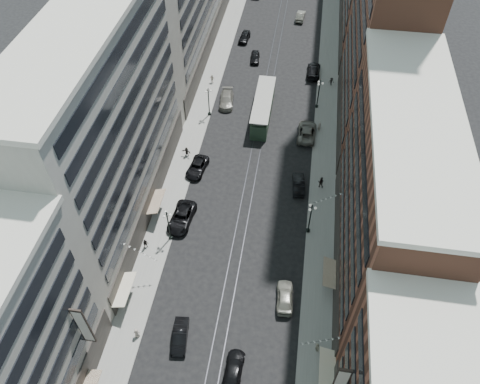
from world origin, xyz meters
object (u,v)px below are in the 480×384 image
Objects in this scene: lamppost_sw_mid at (209,101)px; pedestrian_4 at (317,347)px; pedestrian_1 at (137,333)px; pedestrian_9 at (331,81)px; car_14 at (301,16)px; pedestrian_6 at (212,79)px; pedestrian_5 at (187,152)px; car_7 at (197,167)px; car_8 at (227,100)px; car_10 at (299,184)px; car_6 at (234,369)px; car_13 at (255,57)px; car_9 at (244,37)px; car_12 at (314,70)px; pedestrian_7 at (321,182)px; lamppost_se_mid at (319,93)px; car_4 at (285,297)px; car_2 at (182,217)px; car_11 at (307,132)px; pedestrian_2 at (146,244)px; lamppost_se_far at (310,218)px; pedestrian_8 at (319,127)px; streetcar at (263,108)px; lamppost_sw_far at (169,224)px; car_5 at (180,336)px.

pedestrian_4 is at bearing -63.03° from lamppost_sw_mid.
pedestrian_9 reaches higher than pedestrian_1.
car_14 is 30.67m from pedestrian_6.
pedestrian_1 is 0.93× the size of pedestrian_5.
car_7 is 17.50m from car_8.
car_6 is at bearing 74.75° from car_10.
pedestrian_4 is at bearing 93.46° from car_10.
car_13 is 2.63× the size of pedestrian_5.
car_9 is (-0.00, 21.89, -0.04)m from car_8.
car_10 is at bearing 89.37° from car_12.
pedestrian_7 reaches higher than pedestrian_5.
lamppost_se_mid reaches higher than pedestrian_6.
pedestrian_6 is at bearing -72.21° from car_4.
car_2 reaches higher than car_4.
car_11 is 1.28× the size of car_14.
pedestrian_2 reaches higher than car_13.
car_8 is at bearing -74.07° from car_4.
pedestrian_5 is (-12.93, 32.93, 0.27)m from car_6.
lamppost_se_far reaches higher than pedestrian_2.
lamppost_se_far is 3.36× the size of pedestrian_5.
car_12 is (0.29, 18.18, -0.01)m from car_11.
lamppost_se_far is 3.20× the size of pedestrian_8.
car_9 is at bearing 105.51° from streetcar.
lamppost_sw_far is 1.00× the size of lamppost_se_far.
lamppost_sw_mid reaches higher than pedestrian_7.
car_7 is at bearing 1.32° from pedestrian_8.
lamppost_se_mid is 10.07m from streetcar.
car_5 is (4.71, -40.89, -2.33)m from lamppost_sw_mid.
car_10 is (15.71, 8.91, -0.06)m from car_2.
lamppost_sw_mid is at bearing 101.09° from car_7.
car_4 is 2.86× the size of pedestrian_8.
streetcar is 35.51m from car_14.
pedestrian_6 is at bearing -75.07° from car_6.
car_10 is at bearing 3.23° from car_7.
lamppost_se_mid reaches higher than car_13.
pedestrian_9 reaches higher than car_13.
car_5 is at bearing -117.04° from pedestrian_9.
lamppost_se_far is 3.39× the size of pedestrian_6.
car_14 reaches higher than car_7.
car_8 is at bearing -58.12° from car_10.
car_2 is 33.41m from pedestrian_6.
car_13 is 2.65× the size of pedestrian_6.
pedestrian_4 is at bearing -3.21° from car_5.
pedestrian_6 is at bearing -43.17° from pedestrian_7.
car_7 is 1.23× the size of car_13.
pedestrian_2 is at bearing -121.96° from lamppost_se_mid.
pedestrian_8 is (2.51, 13.45, 0.21)m from car_10.
car_4 is at bearing -101.48° from lamppost_se_far.
lamppost_se_far is at bearing -51.34° from lamppost_sw_mid.
pedestrian_8 reaches higher than pedestrian_1.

